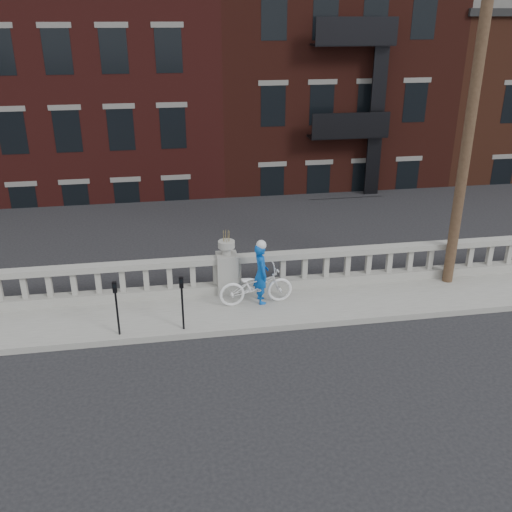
# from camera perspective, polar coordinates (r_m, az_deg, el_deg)

# --- Properties ---
(ground) EXTENTS (120.00, 120.00, 0.00)m
(ground) POSITION_cam_1_polar(r_m,az_deg,el_deg) (12.20, -0.56, -12.42)
(ground) COLOR black
(ground) RESTS_ON ground
(sidewalk) EXTENTS (32.00, 2.20, 0.15)m
(sidewalk) POSITION_cam_1_polar(r_m,az_deg,el_deg) (14.69, -2.42, -5.46)
(sidewalk) COLOR gray
(sidewalk) RESTS_ON ground
(balustrade) EXTENTS (28.00, 0.34, 1.03)m
(balustrade) POSITION_cam_1_polar(r_m,az_deg,el_deg) (15.28, -2.91, -1.92)
(balustrade) COLOR gray
(balustrade) RESTS_ON sidewalk
(planter_pedestal) EXTENTS (0.55, 0.55, 1.76)m
(planter_pedestal) POSITION_cam_1_polar(r_m,az_deg,el_deg) (15.20, -2.92, -1.27)
(planter_pedestal) COLOR gray
(planter_pedestal) RESTS_ON sidewalk
(lower_level) EXTENTS (80.00, 44.00, 20.80)m
(lower_level) POSITION_cam_1_polar(r_m,az_deg,el_deg) (33.23, -6.10, 15.21)
(lower_level) COLOR #605E59
(lower_level) RESTS_ON ground
(utility_pole) EXTENTS (1.60, 0.28, 10.00)m
(utility_pole) POSITION_cam_1_polar(r_m,az_deg,el_deg) (15.60, 20.97, 14.81)
(utility_pole) COLOR #422D1E
(utility_pole) RESTS_ON sidewalk
(parking_meter_c) EXTENTS (0.10, 0.09, 1.36)m
(parking_meter_c) POSITION_cam_1_polar(r_m,az_deg,el_deg) (13.48, -13.80, -4.51)
(parking_meter_c) COLOR black
(parking_meter_c) RESTS_ON sidewalk
(parking_meter_d) EXTENTS (0.10, 0.09, 1.36)m
(parking_meter_d) POSITION_cam_1_polar(r_m,az_deg,el_deg) (13.43, -7.41, -4.11)
(parking_meter_d) COLOR black
(parking_meter_d) RESTS_ON sidewalk
(bicycle) EXTENTS (1.95, 0.78, 1.00)m
(bicycle) POSITION_cam_1_polar(r_m,az_deg,el_deg) (14.65, -0.00, -2.98)
(bicycle) COLOR white
(bicycle) RESTS_ON sidewalk
(cyclist) EXTENTS (0.42, 0.61, 1.61)m
(cyclist) POSITION_cam_1_polar(r_m,az_deg,el_deg) (14.61, 0.51, -1.75)
(cyclist) COLOR #0B4DB1
(cyclist) RESTS_ON sidewalk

